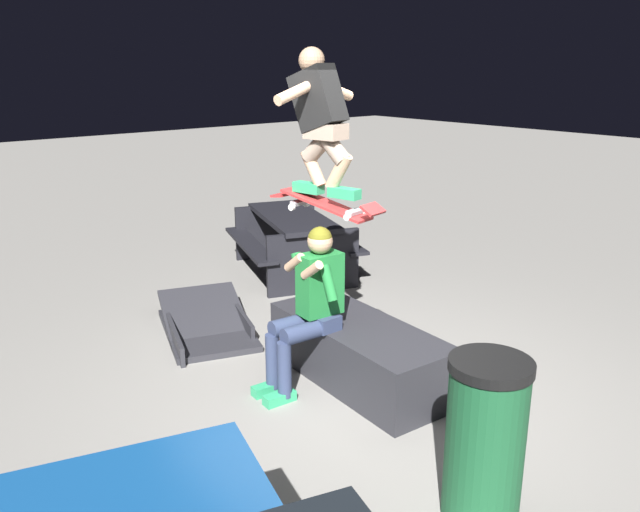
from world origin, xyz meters
TOP-DOWN VIEW (x-y plane):
  - ground_plane at (0.00, 0.00)m, footprint 40.00×40.00m
  - ledge_box_main at (0.22, -0.13)m, footprint 1.74×0.83m
  - person_sitting_on_ledge at (0.40, 0.25)m, footprint 0.60×0.77m
  - skateboard at (0.50, -0.00)m, footprint 1.04×0.39m
  - skater_airborne at (0.55, 0.01)m, footprint 0.63×0.88m
  - kicker_ramp at (1.89, 0.33)m, footprint 1.45×1.16m
  - picnic_table_back at (2.84, -1.48)m, footprint 2.06×1.84m
  - trash_bin at (-1.46, 0.48)m, footprint 0.47×0.47m

SIDE VIEW (x-z plane):
  - ground_plane at x=0.00m, z-range 0.00..0.00m
  - kicker_ramp at x=1.89m, z-range -0.13..0.25m
  - ledge_box_main at x=0.22m, z-range 0.00..0.50m
  - trash_bin at x=-1.46m, z-range 0.00..0.99m
  - picnic_table_back at x=2.84m, z-range 0.12..0.87m
  - person_sitting_on_ledge at x=0.40m, z-range 0.08..1.41m
  - skateboard at x=0.50m, z-range 1.39..1.56m
  - skater_airborne at x=0.55m, z-range 1.60..2.72m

